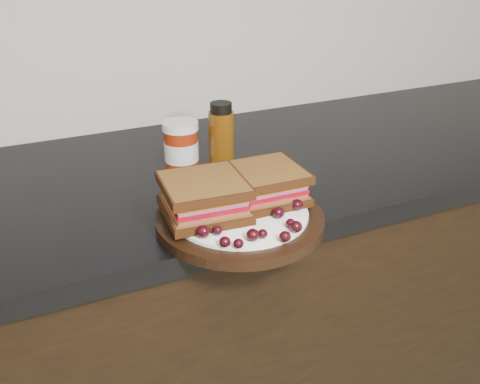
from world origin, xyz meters
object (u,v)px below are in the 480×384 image
(sandwich_left, at_px, (204,197))
(oil_bottle, at_px, (221,137))
(plate, at_px, (240,219))
(condiment_jar, at_px, (181,147))

(sandwich_left, height_order, oil_bottle, oil_bottle)
(plate, height_order, sandwich_left, sandwich_left)
(sandwich_left, bearing_deg, condiment_jar, 84.68)
(condiment_jar, bearing_deg, oil_bottle, -21.07)
(plate, distance_m, sandwich_left, 0.07)
(sandwich_left, distance_m, condiment_jar, 0.23)
(condiment_jar, distance_m, oil_bottle, 0.08)
(plate, xyz_separation_m, condiment_jar, (-0.02, 0.25, 0.04))
(plate, height_order, oil_bottle, oil_bottle)
(oil_bottle, bearing_deg, plate, -105.39)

